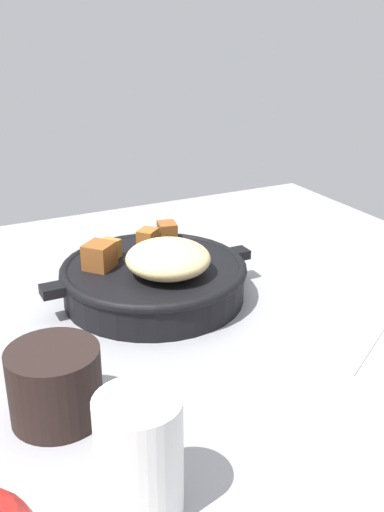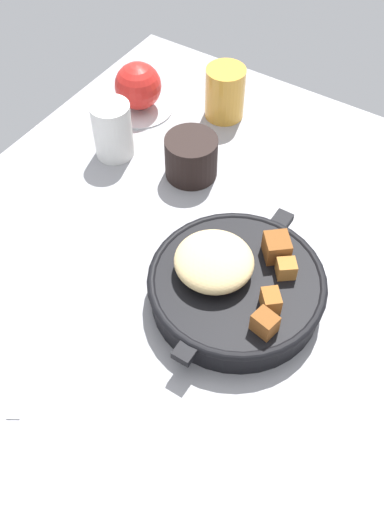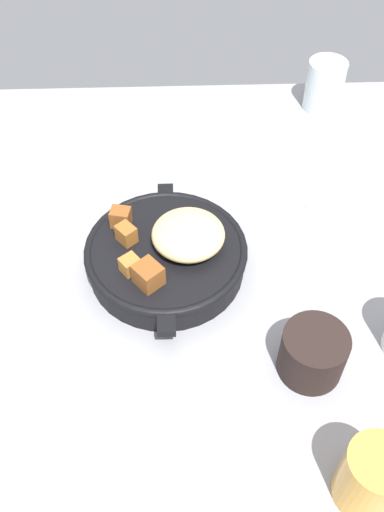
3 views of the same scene
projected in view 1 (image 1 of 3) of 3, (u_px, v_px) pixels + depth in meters
The scene contains 5 objects.
ground_plane at pixel (172, 324), 71.82cm from camera, with size 94.63×83.47×2.40cm, color gray.
cast_iron_skillet at pixel (153, 276), 74.19cm from camera, with size 27.55×23.24×8.51cm.
butter_knife at pixel (376, 328), 68.24cm from camera, with size 21.46×1.60×0.36cm, color silver.
coffee_mug_dark at pixel (55, 384), 52.41cm from camera, with size 8.25×8.25×6.86cm, color black.
white_creamer_pitcher at pixel (139, 456), 42.14cm from camera, with size 6.27×6.27×9.44cm, color white.
Camera 1 is at (26.36, 57.49, 33.90)cm, focal length 41.98 mm.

